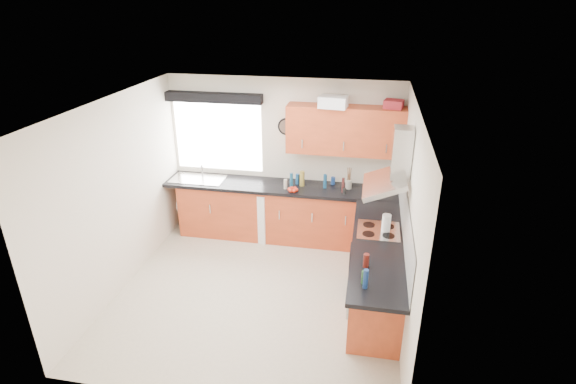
% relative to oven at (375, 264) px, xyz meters
% --- Properties ---
extents(ground_plane, '(3.60, 3.60, 0.00)m').
position_rel_oven_xyz_m(ground_plane, '(-1.50, -0.30, -0.42)').
color(ground_plane, beige).
extents(ceiling, '(3.60, 3.60, 0.02)m').
position_rel_oven_xyz_m(ceiling, '(-1.50, -0.30, 2.08)').
color(ceiling, white).
rests_on(ceiling, wall_back).
extents(wall_back, '(3.60, 0.02, 2.50)m').
position_rel_oven_xyz_m(wall_back, '(-1.50, 1.50, 0.82)').
color(wall_back, silver).
rests_on(wall_back, ground_plane).
extents(wall_front, '(3.60, 0.02, 2.50)m').
position_rel_oven_xyz_m(wall_front, '(-1.50, -2.10, 0.82)').
color(wall_front, silver).
rests_on(wall_front, ground_plane).
extents(wall_left, '(0.02, 3.60, 2.50)m').
position_rel_oven_xyz_m(wall_left, '(-3.30, -0.30, 0.82)').
color(wall_left, silver).
rests_on(wall_left, ground_plane).
extents(wall_right, '(0.02, 3.60, 2.50)m').
position_rel_oven_xyz_m(wall_right, '(0.30, -0.30, 0.82)').
color(wall_right, silver).
rests_on(wall_right, ground_plane).
extents(window, '(1.40, 0.02, 1.10)m').
position_rel_oven_xyz_m(window, '(-2.55, 1.49, 1.12)').
color(window, white).
rests_on(window, wall_back).
extents(window_blind, '(1.50, 0.18, 0.14)m').
position_rel_oven_xyz_m(window_blind, '(-2.55, 1.40, 1.76)').
color(window_blind, black).
rests_on(window_blind, wall_back).
extents(splashback, '(0.01, 3.00, 0.54)m').
position_rel_oven_xyz_m(splashback, '(0.29, 0.00, 0.75)').
color(splashback, white).
rests_on(splashback, wall_right).
extents(base_cab_back, '(3.00, 0.58, 0.86)m').
position_rel_oven_xyz_m(base_cab_back, '(-1.60, 1.21, 0.01)').
color(base_cab_back, '#A73D1D').
rests_on(base_cab_back, ground_plane).
extents(base_cab_corner, '(0.60, 0.60, 0.86)m').
position_rel_oven_xyz_m(base_cab_corner, '(0.00, 1.20, 0.01)').
color(base_cab_corner, '#A73D1D').
rests_on(base_cab_corner, ground_plane).
extents(base_cab_right, '(0.58, 2.10, 0.86)m').
position_rel_oven_xyz_m(base_cab_right, '(0.01, -0.15, 0.01)').
color(base_cab_right, '#A73D1D').
rests_on(base_cab_right, ground_plane).
extents(worktop_back, '(3.60, 0.62, 0.05)m').
position_rel_oven_xyz_m(worktop_back, '(-1.50, 1.20, 0.46)').
color(worktop_back, black).
rests_on(worktop_back, base_cab_back).
extents(worktop_right, '(0.62, 2.42, 0.05)m').
position_rel_oven_xyz_m(worktop_right, '(0.00, -0.30, 0.46)').
color(worktop_right, black).
rests_on(worktop_right, base_cab_right).
extents(sink, '(0.84, 0.46, 0.10)m').
position_rel_oven_xyz_m(sink, '(-2.83, 1.20, 0.52)').
color(sink, '#B1B1B1').
rests_on(sink, worktop_back).
extents(oven, '(0.56, 0.58, 0.85)m').
position_rel_oven_xyz_m(oven, '(0.00, 0.00, 0.00)').
color(oven, black).
rests_on(oven, ground_plane).
extents(hob_plate, '(0.52, 0.52, 0.01)m').
position_rel_oven_xyz_m(hob_plate, '(0.00, 0.00, 0.49)').
color(hob_plate, '#B1B1B1').
rests_on(hob_plate, worktop_right).
extents(extractor_hood, '(0.52, 0.78, 0.66)m').
position_rel_oven_xyz_m(extractor_hood, '(0.10, -0.00, 1.34)').
color(extractor_hood, '#B1B1B1').
rests_on(extractor_hood, wall_right).
extents(upper_cabinets, '(1.70, 0.35, 0.70)m').
position_rel_oven_xyz_m(upper_cabinets, '(-0.55, 1.32, 1.38)').
color(upper_cabinets, '#A73D1D').
rests_on(upper_cabinets, wall_back).
extents(washing_machine, '(0.67, 0.66, 0.82)m').
position_rel_oven_xyz_m(washing_machine, '(-1.89, 1.22, -0.02)').
color(washing_machine, white).
rests_on(washing_machine, ground_plane).
extents(wall_clock, '(0.27, 0.04, 0.27)m').
position_rel_oven_xyz_m(wall_clock, '(-1.45, 1.48, 1.34)').
color(wall_clock, black).
rests_on(wall_clock, wall_back).
extents(casserole, '(0.41, 0.32, 0.16)m').
position_rel_oven_xyz_m(casserole, '(-0.73, 1.22, 1.81)').
color(casserole, white).
rests_on(casserole, upper_cabinets).
extents(storage_box, '(0.29, 0.26, 0.12)m').
position_rel_oven_xyz_m(storage_box, '(0.10, 1.33, 1.78)').
color(storage_box, '#A8242E').
rests_on(storage_box, upper_cabinets).
extents(utensil_pot, '(0.12, 0.12, 0.14)m').
position_rel_oven_xyz_m(utensil_pot, '(-0.45, 1.27, 0.55)').
color(utensil_pot, '#9E9988').
rests_on(utensil_pot, worktop_back).
extents(kitchen_roll, '(0.11, 0.11, 0.24)m').
position_rel_oven_xyz_m(kitchen_roll, '(0.08, -0.00, 0.60)').
color(kitchen_roll, white).
rests_on(kitchen_roll, worktop_right).
extents(tomato_cluster, '(0.16, 0.16, 0.06)m').
position_rel_oven_xyz_m(tomato_cluster, '(-1.26, 1.00, 0.52)').
color(tomato_cluster, red).
rests_on(tomato_cluster, worktop_back).
extents(jar_0, '(0.06, 0.06, 0.16)m').
position_rel_oven_xyz_m(jar_0, '(-1.20, 1.29, 0.56)').
color(jar_0, black).
rests_on(jar_0, worktop_back).
extents(jar_1, '(0.05, 0.05, 0.22)m').
position_rel_oven_xyz_m(jar_1, '(-0.81, 1.22, 0.59)').
color(jar_1, navy).
rests_on(jar_1, worktop_back).
extents(jar_2, '(0.07, 0.07, 0.12)m').
position_rel_oven_xyz_m(jar_2, '(-0.70, 1.39, 0.54)').
color(jar_2, navy).
rests_on(jar_2, worktop_back).
extents(jar_3, '(0.05, 0.05, 0.09)m').
position_rel_oven_xyz_m(jar_3, '(-0.50, 1.05, 0.53)').
color(jar_3, black).
rests_on(jar_3, worktop_back).
extents(jar_4, '(0.04, 0.04, 0.23)m').
position_rel_oven_xyz_m(jar_4, '(-0.53, 1.11, 0.60)').
color(jar_4, '#3F1716').
rests_on(jar_4, worktop_back).
extents(jar_5, '(0.05, 0.05, 0.15)m').
position_rel_oven_xyz_m(jar_5, '(-1.39, 1.08, 0.56)').
color(jar_5, '#AEA695').
rests_on(jar_5, worktop_back).
extents(jar_6, '(0.05, 0.05, 0.22)m').
position_rel_oven_xyz_m(jar_6, '(-1.31, 1.17, 0.60)').
color(jar_6, navy).
rests_on(jar_6, worktop_back).
extents(jar_7, '(0.06, 0.06, 0.16)m').
position_rel_oven_xyz_m(jar_7, '(-1.24, 1.30, 0.57)').
color(jar_7, '#1C5188').
rests_on(jar_7, worktop_back).
extents(jar_8, '(0.07, 0.07, 0.24)m').
position_rel_oven_xyz_m(jar_8, '(-1.16, 1.24, 0.60)').
color(jar_8, olive).
rests_on(jar_8, worktop_back).
extents(bottle_0, '(0.05, 0.05, 0.21)m').
position_rel_oven_xyz_m(bottle_0, '(-0.13, -1.22, 0.59)').
color(bottle_0, navy).
rests_on(bottle_0, worktop_right).
extents(bottle_1, '(0.05, 0.05, 0.14)m').
position_rel_oven_xyz_m(bottle_1, '(-0.15, -1.14, 0.56)').
color(bottle_1, '#17431B').
rests_on(bottle_1, worktop_right).
extents(bottle_2, '(0.06, 0.06, 0.16)m').
position_rel_oven_xyz_m(bottle_2, '(-0.14, -0.83, 0.56)').
color(bottle_2, '#501611').
rests_on(bottle_2, worktop_right).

